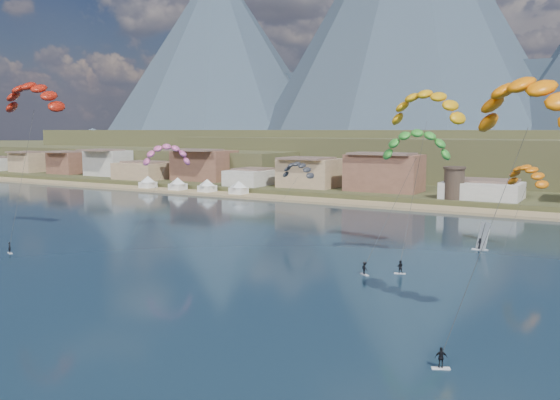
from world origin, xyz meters
name	(u,v)px	position (x,y,z in m)	size (l,w,h in m)	color
ground	(121,330)	(0.00, 0.00, 0.00)	(2400.00, 2400.00, 0.00)	black
beach	(426,208)	(0.00, 106.00, 0.25)	(2200.00, 12.00, 0.90)	tan
town	(315,169)	(-40.00, 122.00, 8.00)	(400.00, 24.00, 12.00)	silver
watchtower	(454,183)	(5.00, 114.00, 6.37)	(5.82, 5.82, 8.60)	#47382D
beach_tents	(192,181)	(-76.25, 106.00, 3.71)	(43.40, 6.40, 5.00)	white
kitesurfer_red	(33,93)	(-53.26, 31.37, 27.08)	(17.47, 17.87, 31.88)	silver
kitesurfer_yellow	(427,103)	(15.68, 51.21, 24.47)	(12.97, 17.96, 28.70)	silver
kitesurfer_orange	(529,97)	(35.05, 18.21, 23.27)	(12.43, 17.06, 26.92)	silver
kitesurfer_green	(416,141)	(16.34, 44.08, 18.55)	(11.01, 14.53, 21.86)	silver
distant_kite_pink	(167,151)	(-34.33, 46.66, 16.04)	(9.25, 9.33, 19.13)	#262626
distant_kite_dark	(298,167)	(-20.89, 75.71, 11.70)	(8.61, 6.03, 14.89)	#262626
distant_kite_orange	(527,172)	(29.09, 65.37, 13.05)	(8.51, 8.03, 16.14)	#262626
windsurfer	(481,241)	(23.12, 59.84, 1.50)	(2.73, 2.98, 4.74)	silver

